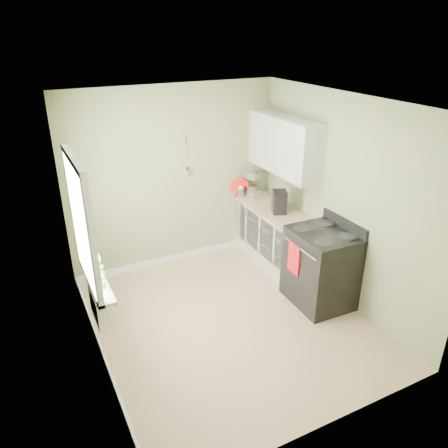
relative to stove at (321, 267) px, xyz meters
name	(u,v)px	position (x,y,z in m)	size (l,w,h in m)	color
floor	(230,321)	(-1.28, 0.13, -0.53)	(3.20, 3.60, 0.02)	tan
ceiling	(232,102)	(-1.28, 0.13, 2.19)	(3.20, 3.60, 0.02)	white
wall_back	(174,178)	(-1.28, 1.94, 0.83)	(3.20, 0.02, 2.70)	#919868
wall_left	(86,255)	(-2.89, 0.13, 0.83)	(0.02, 3.60, 2.70)	#919868
wall_right	(342,201)	(0.33, 0.13, 0.83)	(0.02, 3.60, 2.70)	#919868
base_cabinets	(276,238)	(0.02, 1.13, -0.08)	(0.60, 1.60, 0.87)	silver
countertop	(277,211)	(0.01, 1.13, 0.37)	(0.64, 1.60, 0.04)	tan
upper_cabinets	(284,145)	(0.15, 1.23, 1.33)	(0.35, 1.40, 0.80)	silver
window	(81,225)	(-2.86, 0.43, 1.03)	(0.06, 1.14, 1.44)	white
window_sill	(96,279)	(-2.79, 0.43, 0.36)	(0.18, 1.14, 0.04)	white
radiator	(98,307)	(-2.82, 0.38, 0.03)	(0.12, 0.50, 0.35)	white
wall_utensils	(187,163)	(-1.08, 1.91, 1.05)	(0.02, 0.14, 0.58)	tan
stove	(321,267)	(0.00, 0.00, 0.00)	(0.76, 0.86, 1.15)	black
stand_mixer	(249,184)	(-0.05, 1.87, 0.58)	(0.33, 0.40, 0.44)	#B2B2B7
kettle	(240,191)	(-0.23, 1.82, 0.49)	(0.20, 0.12, 0.20)	silver
coffee_maker	(279,203)	(-0.02, 1.02, 0.55)	(0.26, 0.27, 0.34)	black
red_tray	(239,187)	(-0.23, 1.85, 0.55)	(0.31, 0.31, 0.02)	red
jar	(297,227)	(-0.12, 0.43, 0.43)	(0.07, 0.07, 0.07)	#BCA999
plant_a	(100,276)	(-2.78, 0.18, 0.53)	(0.15, 0.11, 0.29)	#3B6D23
plant_b	(96,267)	(-2.78, 0.40, 0.52)	(0.16, 0.13, 0.28)	#3B6D23
plant_c	(90,253)	(-2.78, 0.74, 0.52)	(0.16, 0.16, 0.29)	#3B6D23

